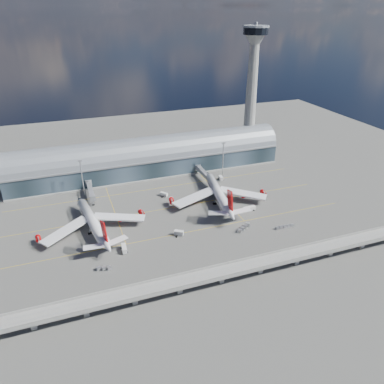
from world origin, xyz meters
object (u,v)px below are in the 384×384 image
object	(u,v)px
floodlight_mast_right	(223,158)
service_truck_1	(179,233)
service_truck_0	(124,249)
service_truck_5	(164,194)
cargo_train_0	(104,268)
cargo_train_2	(244,228)
service_truck_4	(221,178)
floodlight_mast_left	(82,177)
airliner_left	(93,223)
service_truck_3	(262,194)
airliner_right	(219,195)
control_tower	(251,94)
service_truck_2	(249,209)
cargo_train_1	(285,227)

from	to	relation	value
floodlight_mast_right	service_truck_1	world-z (taller)	floodlight_mast_right
service_truck_0	service_truck_5	distance (m)	64.11
cargo_train_0	floodlight_mast_right	bearing A→B (deg)	-66.37
cargo_train_2	service_truck_4	bearing A→B (deg)	18.19
floodlight_mast_right	cargo_train_2	bearing A→B (deg)	-105.00
cargo_train_0	floodlight_mast_left	bearing A→B (deg)	-15.59
floodlight_mast_left	cargo_train_0	xyz separation A→B (m)	(0.90, -82.69, -12.79)
cargo_train_2	floodlight_mast_right	bearing A→B (deg)	16.01
airliner_left	service_truck_3	xyz separation A→B (m)	(109.91, 5.56, -4.02)
floodlight_mast_left	airliner_right	xyz separation A→B (m)	(80.12, -38.45, -8.13)
floodlight_mast_left	service_truck_5	size ratio (longest dim) A/B	4.83
control_tower	service_truck_2	distance (m)	105.66
service_truck_3	service_truck_2	bearing A→B (deg)	-116.78
airliner_right	cargo_train_0	xyz separation A→B (m)	(-79.22, -44.23, -4.66)
floodlight_mast_right	service_truck_1	size ratio (longest dim) A/B	4.69
service_truck_1	floodlight_mast_left	bearing A→B (deg)	65.30
service_truck_2	service_truck_0	bearing A→B (deg)	95.64
floodlight_mast_left	cargo_train_2	xyz separation A→B (m)	(80.48, -72.84, -12.66)
airliner_left	service_truck_2	bearing A→B (deg)	-13.65
floodlight_mast_right	service_truck_3	bearing A→B (deg)	-75.47
service_truck_0	cargo_train_2	bearing A→B (deg)	2.36
floodlight_mast_right	service_truck_5	world-z (taller)	floodlight_mast_right
service_truck_0	cargo_train_0	size ratio (longest dim) A/B	0.95
cargo_train_1	cargo_train_2	world-z (taller)	cargo_train_2
cargo_train_0	cargo_train_2	xyz separation A→B (m)	(79.58, 9.85, 0.13)
airliner_left	airliner_right	xyz separation A→B (m)	(79.45, 7.92, -0.08)
service_truck_5	cargo_train_1	size ratio (longest dim) A/B	0.46
service_truck_0	cargo_train_2	xyz separation A→B (m)	(67.51, -2.05, -0.49)
floodlight_mast_left	service_truck_5	world-z (taller)	floodlight_mast_left
service_truck_3	service_truck_4	distance (m)	36.82
service_truck_0	control_tower	bearing A→B (deg)	43.09
airliner_right	cargo_train_2	size ratio (longest dim) A/B	6.33
floodlight_mast_right	service_truck_1	xyz separation A→B (m)	(-56.01, -66.35, -12.17)
control_tower	service_truck_2	xyz separation A→B (m)	(-41.74, -83.11, -50.14)
service_truck_5	cargo_train_0	bearing A→B (deg)	-167.33
service_truck_1	service_truck_3	size ratio (longest dim) A/B	0.81
control_tower	cargo_train_2	world-z (taller)	control_tower
control_tower	airliner_right	world-z (taller)	control_tower
service_truck_0	cargo_train_0	xyz separation A→B (m)	(-12.07, -11.90, -0.63)
airliner_right	service_truck_1	distance (m)	45.82
control_tower	floodlight_mast_left	world-z (taller)	control_tower
service_truck_1	cargo_train_2	bearing A→B (deg)	-68.33
control_tower	airliner_left	world-z (taller)	control_tower
service_truck_2	cargo_train_1	xyz separation A→B (m)	(9.62, -24.66, -0.69)
service_truck_5	service_truck_0	bearing A→B (deg)	-165.09
floodlight_mast_left	airliner_left	xyz separation A→B (m)	(0.67, -46.38, -8.05)
floodlight_mast_left	cargo_train_1	size ratio (longest dim) A/B	2.21
control_tower	floodlight_mast_left	bearing A→B (deg)	-168.28
airliner_right	cargo_train_1	size ratio (longest dim) A/B	5.73
control_tower	service_truck_3	size ratio (longest dim) A/B	15.27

